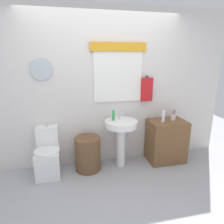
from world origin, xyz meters
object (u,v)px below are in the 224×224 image
Objects in this scene: soap_bottle at (113,116)px; toilet at (48,156)px; lotion_bottle at (163,116)px; laundry_hamper at (88,154)px; wooden_cabinet at (166,141)px; pedestal_sink at (121,132)px; toothbrush_cup at (173,117)px.

toilet is at bearing -179.05° from soap_bottle.
soap_bottle reaches higher than lotion_bottle.
laundry_hamper is 0.75× the size of wooden_cabinet.
wooden_cabinet is at bearing 0.00° from laundry_hamper.
toilet is 0.94× the size of pedestal_sink.
lotion_bottle is 1.10× the size of toothbrush_cup.
lotion_bottle is (0.72, -0.04, 0.24)m from pedestal_sink.
laundry_hamper is at bearing 180.00° from wooden_cabinet.
pedestal_sink is (0.56, 0.00, 0.33)m from laundry_hamper.
laundry_hamper is 1.41m from lotion_bottle.
laundry_hamper is 1.60m from toothbrush_cup.
soap_bottle is at bearing 178.37° from toothbrush_cup.
lotion_bottle is (1.91, -0.07, 0.56)m from toilet.
toilet is 1.23m from pedestal_sink.
laundry_hamper is at bearing -179.25° from toothbrush_cup.
soap_bottle is 1.07m from toothbrush_cup.
toilet is at bearing 179.09° from wooden_cabinet.
lotion_bottle is at bearing -1.78° from laundry_hamper.
wooden_cabinet is 4.59× the size of soap_bottle.
soap_bottle is 0.85m from lotion_bottle.
pedestal_sink is 1.08× the size of wooden_cabinet.
laundry_hamper is 3.05× the size of toothbrush_cup.
toilet is at bearing 177.83° from lotion_bottle.
soap_bottle is (0.44, 0.05, 0.61)m from laundry_hamper.
lotion_bottle is at bearing -6.09° from soap_bottle.
soap_bottle reaches higher than laundry_hamper.
toothbrush_cup is at bearing 0.75° from laundry_hamper.
soap_bottle is at bearing 157.38° from pedestal_sink.
soap_bottle reaches higher than toothbrush_cup.
lotion_bottle reaches higher than wooden_cabinet.
pedestal_sink is 4.96× the size of soap_bottle.
toilet is 1.23m from soap_bottle.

